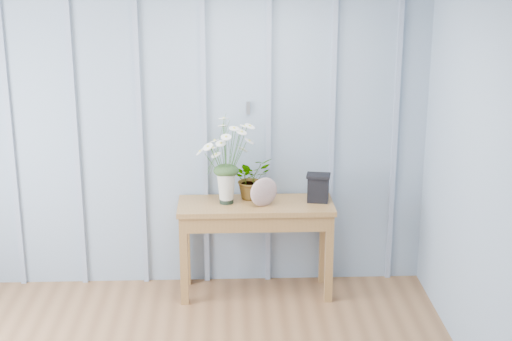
{
  "coord_description": "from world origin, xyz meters",
  "views": [
    {
      "loc": [
        0.42,
        -3.7,
        2.76
      ],
      "look_at": [
        0.64,
        1.94,
        1.03
      ],
      "focal_mm": 55.0,
      "sensor_mm": 36.0,
      "label": 1
    }
  ],
  "objects_px": {
    "daisy_vase": "(226,150)",
    "sideboard": "(256,217)",
    "carved_box": "(318,188)",
    "felt_disc_vessel": "(264,192)"
  },
  "relations": [
    {
      "from": "sideboard",
      "to": "carved_box",
      "type": "xyz_separation_m",
      "value": [
        0.48,
        0.03,
        0.23
      ]
    },
    {
      "from": "sideboard",
      "to": "carved_box",
      "type": "relative_size",
      "value": 5.49
    },
    {
      "from": "daisy_vase",
      "to": "carved_box",
      "type": "relative_size",
      "value": 3.08
    },
    {
      "from": "daisy_vase",
      "to": "carved_box",
      "type": "bearing_deg",
      "value": 0.95
    },
    {
      "from": "sideboard",
      "to": "daisy_vase",
      "type": "relative_size",
      "value": 1.78
    },
    {
      "from": "sideboard",
      "to": "carved_box",
      "type": "height_order",
      "value": "carved_box"
    },
    {
      "from": "daisy_vase",
      "to": "carved_box",
      "type": "distance_m",
      "value": 0.77
    },
    {
      "from": "sideboard",
      "to": "carved_box",
      "type": "bearing_deg",
      "value": 3.3
    },
    {
      "from": "sideboard",
      "to": "felt_disc_vessel",
      "type": "distance_m",
      "value": 0.24
    },
    {
      "from": "daisy_vase",
      "to": "sideboard",
      "type": "bearing_deg",
      "value": -4.1
    }
  ]
}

